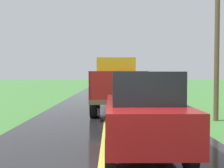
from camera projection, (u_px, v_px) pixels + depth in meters
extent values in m
cube|color=#2D2D30|center=(117.00, 100.00, 12.67)|extent=(0.90, 5.51, 0.24)
cube|color=brown|center=(117.00, 96.00, 12.66)|extent=(2.30, 5.80, 0.20)
cube|color=gold|center=(116.00, 75.00, 14.57)|extent=(2.10, 1.90, 1.90)
cube|color=black|center=(115.00, 70.00, 15.51)|extent=(1.78, 0.02, 0.76)
cube|color=maroon|center=(93.00, 84.00, 11.66)|extent=(0.08, 3.85, 1.10)
cube|color=maroon|center=(141.00, 84.00, 11.67)|extent=(0.08, 3.85, 1.10)
cube|color=maroon|center=(119.00, 85.00, 9.78)|extent=(2.30, 0.08, 1.10)
cube|color=maroon|center=(116.00, 83.00, 13.55)|extent=(2.30, 0.08, 1.10)
cylinder|color=black|center=(97.00, 99.00, 14.46)|extent=(0.28, 1.00, 1.00)
cylinder|color=black|center=(134.00, 99.00, 14.47)|extent=(0.28, 1.00, 1.00)
cylinder|color=black|center=(93.00, 106.00, 11.07)|extent=(0.28, 1.00, 1.00)
cylinder|color=black|center=(142.00, 106.00, 11.08)|extent=(0.28, 1.00, 1.00)
ellipsoid|color=#AFB91D|center=(132.00, 93.00, 11.39)|extent=(0.44, 0.51, 0.47)
ellipsoid|color=#AABD31|center=(113.00, 86.00, 10.82)|extent=(0.40, 0.43, 0.47)
ellipsoid|color=#ACC330|center=(128.00, 83.00, 12.95)|extent=(0.58, 0.65, 0.42)
ellipsoid|color=#A1C632|center=(105.00, 77.00, 12.99)|extent=(0.48, 0.53, 0.47)
ellipsoid|color=#A2B92F|center=(119.00, 77.00, 12.72)|extent=(0.48, 0.60, 0.42)
ellipsoid|color=#ADBB20|center=(98.00, 93.00, 10.78)|extent=(0.44, 0.55, 0.51)
ellipsoid|color=#9EC629|center=(132.00, 85.00, 10.84)|extent=(0.57, 0.69, 0.41)
ellipsoid|color=#A0CC32|center=(134.00, 77.00, 11.74)|extent=(0.40, 0.52, 0.39)
ellipsoid|color=#B0C51E|center=(118.00, 86.00, 10.97)|extent=(0.45, 0.50, 0.47)
cylinder|color=brown|center=(217.00, 39.00, 10.61)|extent=(0.20, 0.20, 6.84)
cube|color=maroon|center=(142.00, 118.00, 6.17)|extent=(1.70, 4.10, 0.80)
cube|color=black|center=(143.00, 87.00, 5.94)|extent=(1.44, 2.05, 0.70)
cylinder|color=black|center=(110.00, 127.00, 7.45)|extent=(0.20, 0.64, 0.64)
cylinder|color=black|center=(163.00, 127.00, 7.46)|extent=(0.20, 0.64, 0.64)
cylinder|color=black|center=(110.00, 154.00, 4.91)|extent=(0.20, 0.64, 0.64)
cylinder|color=black|center=(190.00, 154.00, 4.92)|extent=(0.20, 0.64, 0.64)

